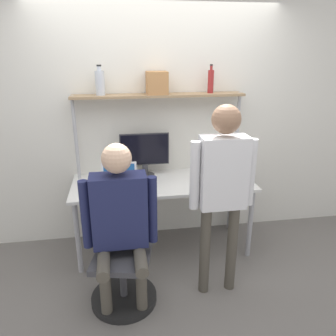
% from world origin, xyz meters
% --- Properties ---
extents(ground_plane, '(12.00, 12.00, 0.00)m').
position_xyz_m(ground_plane, '(0.00, 0.00, 0.00)').
color(ground_plane, slate).
extents(wall_back, '(8.00, 0.06, 2.70)m').
position_xyz_m(wall_back, '(0.00, 0.76, 1.35)').
color(wall_back, silver).
rests_on(wall_back, ground_plane).
extents(desk, '(1.83, 0.71, 0.78)m').
position_xyz_m(desk, '(0.00, 0.38, 0.70)').
color(desk, silver).
rests_on(desk, ground_plane).
extents(shelf_unit, '(1.74, 0.23, 1.63)m').
position_xyz_m(shelf_unit, '(0.00, 0.61, 1.38)').
color(shelf_unit, '#997A56').
rests_on(shelf_unit, ground_plane).
extents(monitor, '(0.51, 0.20, 0.46)m').
position_xyz_m(monitor, '(-0.16, 0.58, 1.04)').
color(monitor, '#333338').
rests_on(monitor, desk).
extents(laptop, '(0.34, 0.26, 0.25)m').
position_xyz_m(laptop, '(-0.44, 0.24, 0.85)').
color(laptop, silver).
rests_on(laptop, desk).
extents(cell_phone, '(0.07, 0.15, 0.01)m').
position_xyz_m(cell_phone, '(-0.20, 0.19, 0.78)').
color(cell_phone, silver).
rests_on(cell_phone, desk).
extents(office_chair, '(0.56, 0.56, 0.91)m').
position_xyz_m(office_chair, '(-0.45, -0.35, 0.28)').
color(office_chair, black).
rests_on(office_chair, ground_plane).
extents(person_seated, '(0.60, 0.47, 1.40)m').
position_xyz_m(person_seated, '(-0.45, -0.39, 0.83)').
color(person_seated, '#4C473D').
rests_on(person_seated, ground_plane).
extents(person_standing, '(0.54, 0.23, 1.67)m').
position_xyz_m(person_standing, '(0.38, -0.36, 1.07)').
color(person_standing, '#4C473D').
rests_on(person_standing, ground_plane).
extents(bottle_red, '(0.06, 0.06, 0.28)m').
position_xyz_m(bottle_red, '(0.53, 0.61, 1.75)').
color(bottle_red, maroon).
rests_on(bottle_red, shelf_unit).
extents(bottle_clear, '(0.09, 0.09, 0.29)m').
position_xyz_m(bottle_clear, '(-0.57, 0.61, 1.76)').
color(bottle_clear, silver).
rests_on(bottle_clear, shelf_unit).
extents(storage_box, '(0.21, 0.21, 0.22)m').
position_xyz_m(storage_box, '(-0.02, 0.61, 1.74)').
color(storage_box, '#B27A47').
rests_on(storage_box, shelf_unit).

